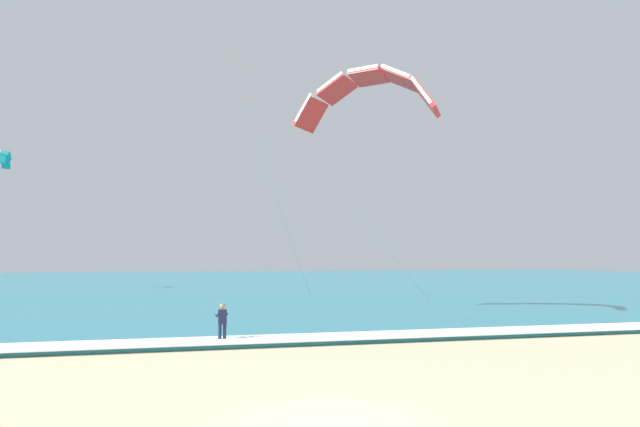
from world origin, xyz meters
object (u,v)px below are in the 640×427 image
at_px(surfboard, 222,344).
at_px(kite_primary, 366,91).
at_px(kite_distant, 4,157).
at_px(kitesurfer, 222,322).

relative_size(surfboard, kite_primary, 0.10).
bearing_deg(kite_distant, surfboard, -67.45).
bearing_deg(surfboard, kite_primary, 43.62).
bearing_deg(kitesurfer, kite_primary, 43.56).
height_order(kite_primary, kite_distant, kite_primary).
bearing_deg(kite_distant, kite_primary, -51.14).
bearing_deg(kite_distant, kitesurfer, -67.44).
bearing_deg(kitesurfer, surfboard, -87.71).
bearing_deg(surfboard, kite_distant, 112.55).
bearing_deg(kitesurfer, kite_distant, 112.56).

